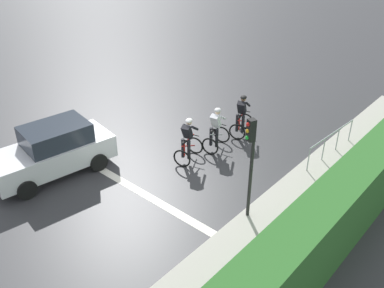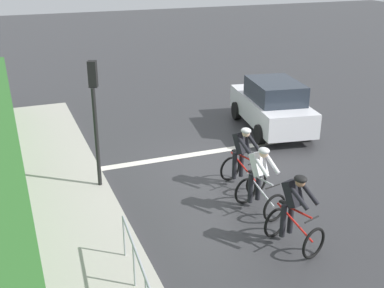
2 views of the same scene
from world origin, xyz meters
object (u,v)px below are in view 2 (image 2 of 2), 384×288
object	(u,v)px
car_white	(272,105)
pedestrian_railing_kerbside	(140,272)
cyclist_mid	(242,159)
traffic_light_near_crossing	(95,106)
cyclist_second	(260,181)
cyclist_lead	(294,212)

from	to	relation	value
car_white	pedestrian_railing_kerbside	size ratio (longest dim) A/B	1.44
cyclist_mid	car_white	size ratio (longest dim) A/B	0.38
traffic_light_near_crossing	cyclist_second	bearing A→B (deg)	140.97
cyclist_second	traffic_light_near_crossing	xyz separation A→B (m)	(3.22, -2.61, 1.43)
cyclist_lead	cyclist_mid	world-z (taller)	same
cyclist_second	pedestrian_railing_kerbside	world-z (taller)	cyclist_second
pedestrian_railing_kerbside	car_white	bearing A→B (deg)	-133.29
cyclist_second	traffic_light_near_crossing	world-z (taller)	traffic_light_near_crossing
traffic_light_near_crossing	car_white	bearing A→B (deg)	-160.43
traffic_light_near_crossing	pedestrian_railing_kerbside	xyz separation A→B (m)	(0.31, 4.86, -1.45)
cyclist_lead	pedestrian_railing_kerbside	size ratio (longest dim) A/B	0.55
cyclist_second	cyclist_lead	bearing A→B (deg)	87.56
cyclist_lead	traffic_light_near_crossing	size ratio (longest dim) A/B	0.50
cyclist_second	cyclist_mid	bearing A→B (deg)	-100.02
cyclist_second	car_white	distance (m)	5.85
cyclist_lead	cyclist_second	size ratio (longest dim) A/B	1.00
cyclist_lead	cyclist_second	xyz separation A→B (m)	(-0.07, -1.55, 0.00)
cyclist_mid	traffic_light_near_crossing	bearing A→B (deg)	-20.59
cyclist_lead	car_white	size ratio (longest dim) A/B	0.38
cyclist_mid	traffic_light_near_crossing	world-z (taller)	traffic_light_near_crossing
cyclist_second	traffic_light_near_crossing	distance (m)	4.38
cyclist_lead	car_white	bearing A→B (deg)	-116.88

